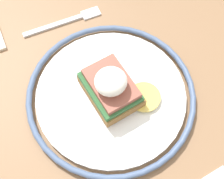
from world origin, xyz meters
name	(u,v)px	position (x,y,z in m)	size (l,w,h in m)	color
ground_plane	(113,175)	(0.00, 0.00, 0.00)	(6.00, 6.00, 0.00)	#9E9993
dining_table	(114,120)	(0.00, 0.00, 0.61)	(0.87, 0.77, 0.74)	#846042
plate	(112,96)	(0.00, -0.01, 0.74)	(0.29, 0.29, 0.02)	white
sandwich	(112,88)	(0.00, -0.01, 0.78)	(0.11, 0.11, 0.07)	olive
fork	(66,21)	(-0.18, 0.00, 0.74)	(0.04, 0.16, 0.00)	silver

